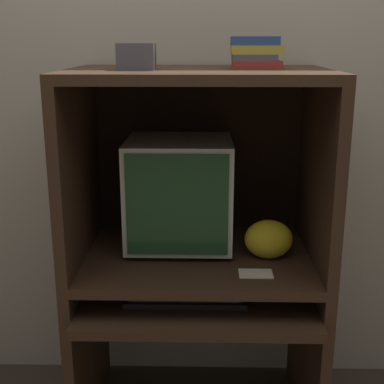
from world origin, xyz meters
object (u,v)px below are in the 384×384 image
Objects in this scene: book_stack at (256,53)px; mouse at (261,297)px; crt_monitor at (179,192)px; snack_bag at (269,239)px; storage_box at (137,56)px; keyboard at (186,296)px.

mouse is at bearing -79.51° from book_stack.
book_stack reaches higher than crt_monitor.
snack_bag is at bearing -40.85° from book_stack.
mouse is 0.98m from storage_box.
mouse is at bearing -105.92° from snack_bag.
keyboard is 3.50× the size of storage_box.
storage_box is (-0.14, -0.15, 0.53)m from crt_monitor.
book_stack is (-0.07, 0.06, 0.69)m from snack_bag.
snack_bag reaches higher than mouse.
mouse is (0.28, -0.00, 0.00)m from keyboard.
mouse is at bearing -0.54° from keyboard.
keyboard is (0.03, -0.24, -0.34)m from crt_monitor.
crt_monitor is at bearing 47.70° from storage_box.
keyboard is 2.45× the size of book_stack.
book_stack is at bearing 100.49° from mouse.
snack_bag is 0.70m from book_stack.
book_stack reaches higher than mouse.
mouse is at bearing -10.98° from storage_box.
book_stack is (0.28, -0.06, 0.54)m from crt_monitor.
mouse is at bearing -37.25° from crt_monitor.
keyboard is 0.38m from snack_bag.
mouse is 0.53× the size of storage_box.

